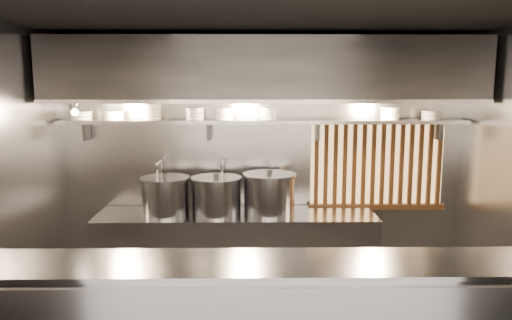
{
  "coord_description": "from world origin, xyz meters",
  "views": [
    {
      "loc": [
        -0.16,
        -4.11,
        2.31
      ],
      "look_at": [
        -0.09,
        0.55,
        1.58
      ],
      "focal_mm": 35.0,
      "sensor_mm": 36.0,
      "label": 1
    }
  ],
  "objects_px": {
    "pendant_bulb": "(254,115)",
    "stock_pot_left": "(165,196)",
    "heat_lamp": "(73,106)",
    "stock_pot_right": "(269,193)",
    "stock_pot_mid": "(216,196)"
  },
  "relations": [
    {
      "from": "pendant_bulb",
      "to": "stock_pot_right",
      "type": "height_order",
      "value": "pendant_bulb"
    },
    {
      "from": "stock_pot_right",
      "to": "stock_pot_left",
      "type": "bearing_deg",
      "value": -177.99
    },
    {
      "from": "stock_pot_mid",
      "to": "stock_pot_right",
      "type": "height_order",
      "value": "stock_pot_right"
    },
    {
      "from": "heat_lamp",
      "to": "pendant_bulb",
      "type": "distance_m",
      "value": 1.83
    },
    {
      "from": "pendant_bulb",
      "to": "stock_pot_left",
      "type": "distance_m",
      "value": 1.28
    },
    {
      "from": "stock_pot_left",
      "to": "stock_pot_right",
      "type": "relative_size",
      "value": 1.06
    },
    {
      "from": "pendant_bulb",
      "to": "stock_pot_right",
      "type": "bearing_deg",
      "value": -22.06
    },
    {
      "from": "pendant_bulb",
      "to": "stock_pot_mid",
      "type": "height_order",
      "value": "pendant_bulb"
    },
    {
      "from": "heat_lamp",
      "to": "pendant_bulb",
      "type": "bearing_deg",
      "value": 11.0
    },
    {
      "from": "heat_lamp",
      "to": "stock_pot_mid",
      "type": "height_order",
      "value": "heat_lamp"
    },
    {
      "from": "stock_pot_left",
      "to": "stock_pot_mid",
      "type": "relative_size",
      "value": 1.04
    },
    {
      "from": "heat_lamp",
      "to": "pendant_bulb",
      "type": "xyz_separation_m",
      "value": [
        1.8,
        0.35,
        -0.11
      ]
    },
    {
      "from": "pendant_bulb",
      "to": "stock_pot_mid",
      "type": "relative_size",
      "value": 0.28
    },
    {
      "from": "heat_lamp",
      "to": "stock_pot_right",
      "type": "xyz_separation_m",
      "value": [
        1.96,
        0.28,
        -0.95
      ]
    },
    {
      "from": "pendant_bulb",
      "to": "stock_pot_left",
      "type": "bearing_deg",
      "value": -173.75
    }
  ]
}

